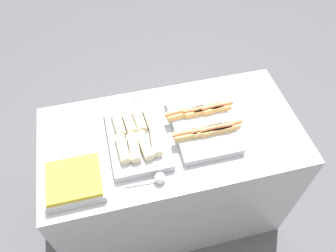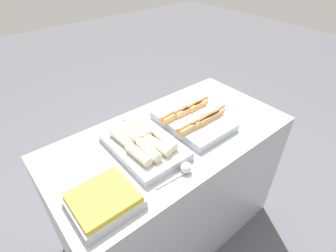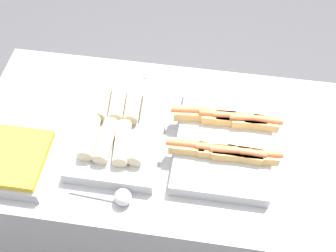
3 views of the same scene
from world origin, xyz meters
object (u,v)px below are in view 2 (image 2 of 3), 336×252
Objects in this scene: serving_spoon_near at (185,169)px; serving_spoon_far at (125,120)px; tray_hotdogs at (193,119)px; tray_side_front at (104,201)px; tray_wraps at (144,144)px.

serving_spoon_near is 1.07× the size of serving_spoon_far.
tray_side_front is (-0.72, -0.19, -0.00)m from tray_hotdogs.
serving_spoon_far is (0.39, 0.46, -0.01)m from tray_side_front.
tray_wraps is 0.27m from serving_spoon_far.
serving_spoon_near is at bearing -10.90° from tray_side_front.
tray_side_front is 1.32× the size of serving_spoon_near.
tray_hotdogs is 0.41m from serving_spoon_near.
tray_hotdogs is 0.42m from serving_spoon_far.
tray_side_front is 1.41× the size of serving_spoon_far.
tray_hotdogs is 0.37m from tray_wraps.
serving_spoon_far is (0.05, 0.27, -0.01)m from tray_wraps.
tray_wraps is (-0.37, -0.00, 0.00)m from tray_hotdogs.
serving_spoon_near is at bearing -139.71° from tray_hotdogs.
tray_wraps is at bearing -100.38° from serving_spoon_far.
tray_wraps reaches higher than tray_side_front.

